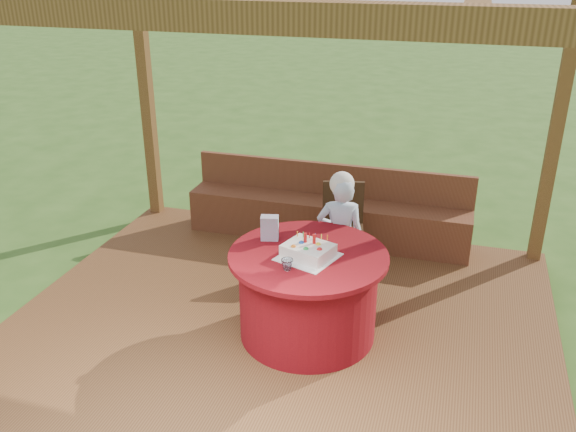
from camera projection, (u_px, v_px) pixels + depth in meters
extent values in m
plane|color=#2E531B|center=(280.00, 335.00, 5.18)|extent=(60.00, 60.00, 0.00)
cube|color=brown|center=(280.00, 329.00, 5.15)|extent=(4.50, 4.00, 0.12)
cube|color=brown|center=(147.00, 104.00, 6.81)|extent=(0.12, 0.12, 2.60)
cube|color=brown|center=(556.00, 134.00, 5.70)|extent=(0.12, 0.12, 2.60)
cube|color=brown|center=(134.00, 13.00, 2.41)|extent=(4.50, 0.14, 0.12)
cube|color=brown|center=(327.00, 220.00, 6.53)|extent=(3.00, 0.42, 0.45)
cube|color=brown|center=(331.00, 179.00, 6.53)|extent=(3.00, 0.06, 0.35)
cylinder|color=maroon|center=(308.00, 296.00, 4.86)|extent=(1.09, 1.09, 0.69)
cylinder|color=maroon|center=(308.00, 256.00, 4.72)|extent=(1.25, 1.25, 0.04)
cube|color=#32200F|center=(343.00, 232.00, 5.84)|extent=(0.48, 0.48, 0.05)
cylinder|color=#32200F|center=(325.00, 258.00, 5.79)|extent=(0.04, 0.04, 0.40)
cylinder|color=#32200F|center=(359.00, 259.00, 5.77)|extent=(0.04, 0.04, 0.40)
cylinder|color=#32200F|center=(326.00, 243.00, 6.08)|extent=(0.04, 0.04, 0.40)
cylinder|color=#32200F|center=(358.00, 244.00, 6.06)|extent=(0.04, 0.04, 0.40)
cube|color=#32200F|center=(343.00, 203.00, 5.91)|extent=(0.40, 0.13, 0.45)
imported|color=#98BAE1|center=(340.00, 238.00, 5.33)|extent=(0.46, 0.35, 1.14)
sphere|color=white|center=(342.00, 184.00, 5.12)|extent=(0.21, 0.21, 0.21)
cube|color=white|center=(308.00, 257.00, 4.65)|extent=(0.51, 0.51, 0.01)
cube|color=white|center=(308.00, 251.00, 4.63)|extent=(0.42, 0.38, 0.10)
cylinder|color=red|center=(305.00, 238.00, 4.64)|extent=(0.03, 0.03, 0.07)
cylinder|color=red|center=(314.00, 239.00, 4.62)|extent=(0.03, 0.03, 0.07)
sphere|color=orange|center=(293.00, 245.00, 4.58)|extent=(0.04, 0.04, 0.04)
sphere|color=green|center=(306.00, 247.00, 4.55)|extent=(0.04, 0.04, 0.04)
sphere|color=red|center=(320.00, 248.00, 4.54)|extent=(0.04, 0.04, 0.04)
sphere|color=blue|center=(301.00, 241.00, 4.64)|extent=(0.04, 0.04, 0.04)
sphere|color=yellow|center=(318.00, 243.00, 4.62)|extent=(0.04, 0.04, 0.04)
cube|color=#CD84B4|center=(270.00, 228.00, 4.90)|extent=(0.16, 0.12, 0.20)
imported|color=white|center=(287.00, 264.00, 4.46)|extent=(0.11, 0.11, 0.08)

